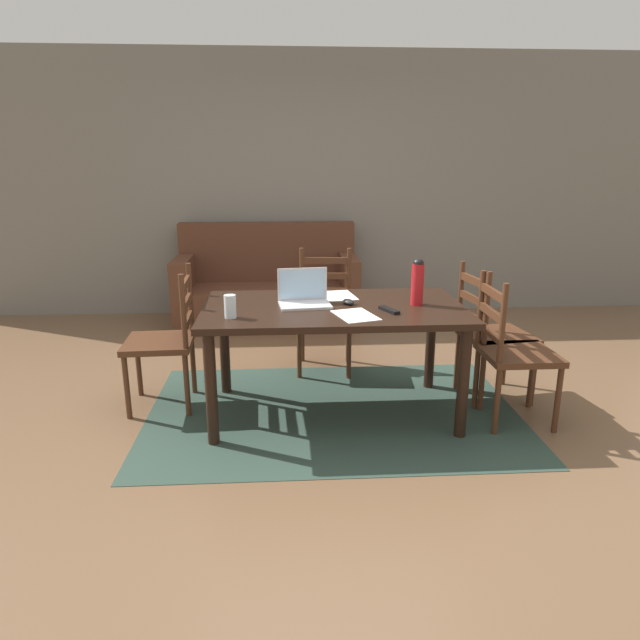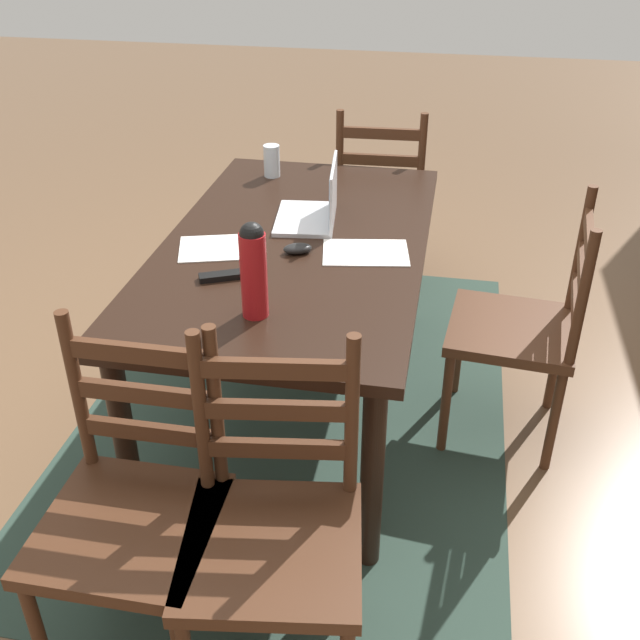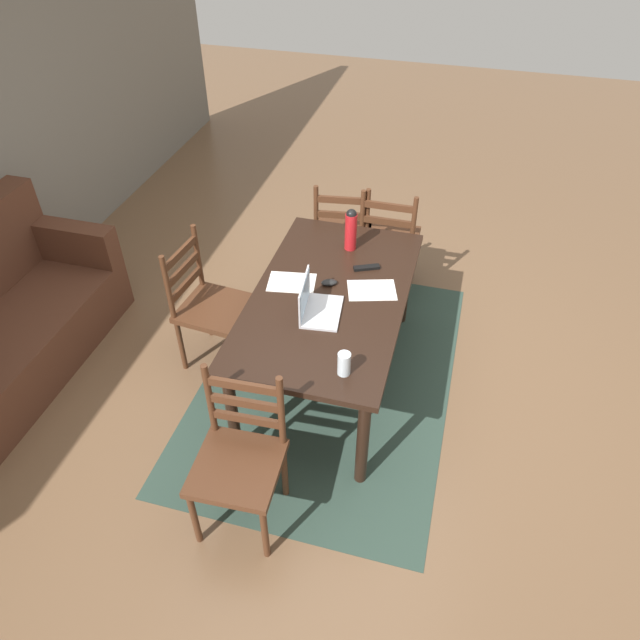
{
  "view_description": "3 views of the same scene",
  "coord_description": "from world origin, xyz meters",
  "px_view_note": "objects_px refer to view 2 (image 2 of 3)",
  "views": [
    {
      "loc": [
        -0.3,
        -3.44,
        1.63
      ],
      "look_at": [
        -0.09,
        -0.06,
        0.66
      ],
      "focal_mm": 31.55,
      "sensor_mm": 36.0,
      "label": 1
    },
    {
      "loc": [
        2.38,
        0.54,
        1.88
      ],
      "look_at": [
        0.09,
        0.11,
        0.47
      ],
      "focal_mm": 41.8,
      "sensor_mm": 36.0,
      "label": 2
    },
    {
      "loc": [
        -2.77,
        -0.69,
        2.98
      ],
      "look_at": [
        -0.1,
        0.04,
        0.6
      ],
      "focal_mm": 33.11,
      "sensor_mm": 36.0,
      "label": 3
    }
  ],
  "objects_px": {
    "drinking_glass": "(272,161)",
    "computer_mouse": "(297,249)",
    "laptop": "(317,207)",
    "chair_right_near": "(134,513)",
    "tv_remote": "(225,276)",
    "dining_table": "(296,262)",
    "chair_far_head": "(523,328)",
    "chair_left_far": "(380,200)",
    "water_bottle": "(253,268)",
    "chair_right_far": "(273,533)"
  },
  "relations": [
    {
      "from": "chair_far_head",
      "to": "computer_mouse",
      "type": "bearing_deg",
      "value": -83.39
    },
    {
      "from": "chair_right_far",
      "to": "water_bottle",
      "type": "bearing_deg",
      "value": -162.26
    },
    {
      "from": "water_bottle",
      "to": "chair_right_near",
      "type": "bearing_deg",
      "value": -17.23
    },
    {
      "from": "chair_right_far",
      "to": "laptop",
      "type": "distance_m",
      "value": 1.35
    },
    {
      "from": "chair_left_far",
      "to": "tv_remote",
      "type": "distance_m",
      "value": 1.51
    },
    {
      "from": "chair_right_near",
      "to": "laptop",
      "type": "bearing_deg",
      "value": 169.89
    },
    {
      "from": "chair_right_far",
      "to": "water_bottle",
      "type": "relative_size",
      "value": 3.18
    },
    {
      "from": "chair_right_far",
      "to": "tv_remote",
      "type": "bearing_deg",
      "value": -156.46
    },
    {
      "from": "laptop",
      "to": "computer_mouse",
      "type": "xyz_separation_m",
      "value": [
        0.28,
        -0.02,
        -0.04
      ]
    },
    {
      "from": "dining_table",
      "to": "chair_far_head",
      "type": "height_order",
      "value": "chair_far_head"
    },
    {
      "from": "dining_table",
      "to": "chair_right_far",
      "type": "xyz_separation_m",
      "value": [
        1.11,
        0.18,
        -0.19
      ]
    },
    {
      "from": "chair_right_far",
      "to": "computer_mouse",
      "type": "relative_size",
      "value": 9.5
    },
    {
      "from": "laptop",
      "to": "chair_far_head",
      "type": "bearing_deg",
      "value": 76.42
    },
    {
      "from": "water_bottle",
      "to": "chair_far_head",
      "type": "bearing_deg",
      "value": 122.01
    },
    {
      "from": "water_bottle",
      "to": "drinking_glass",
      "type": "height_order",
      "value": "water_bottle"
    },
    {
      "from": "dining_table",
      "to": "drinking_glass",
      "type": "bearing_deg",
      "value": -159.12
    },
    {
      "from": "drinking_glass",
      "to": "computer_mouse",
      "type": "distance_m",
      "value": 0.78
    },
    {
      "from": "laptop",
      "to": "drinking_glass",
      "type": "distance_m",
      "value": 0.53
    },
    {
      "from": "chair_left_far",
      "to": "chair_far_head",
      "type": "distance_m",
      "value": 1.29
    },
    {
      "from": "chair_left_far",
      "to": "computer_mouse",
      "type": "relative_size",
      "value": 9.5
    },
    {
      "from": "dining_table",
      "to": "chair_right_near",
      "type": "distance_m",
      "value": 1.14
    },
    {
      "from": "chair_far_head",
      "to": "chair_right_far",
      "type": "distance_m",
      "value": 1.29
    },
    {
      "from": "computer_mouse",
      "to": "tv_remote",
      "type": "bearing_deg",
      "value": -63.05
    },
    {
      "from": "chair_left_far",
      "to": "laptop",
      "type": "xyz_separation_m",
      "value": [
        0.93,
        -0.14,
        0.33
      ]
    },
    {
      "from": "chair_right_near",
      "to": "chair_far_head",
      "type": "height_order",
      "value": "same"
    },
    {
      "from": "dining_table",
      "to": "chair_left_far",
      "type": "height_order",
      "value": "chair_left_far"
    },
    {
      "from": "chair_left_far",
      "to": "computer_mouse",
      "type": "xyz_separation_m",
      "value": [
        1.21,
        -0.16,
        0.29
      ]
    },
    {
      "from": "chair_right_far",
      "to": "computer_mouse",
      "type": "xyz_separation_m",
      "value": [
        -1.02,
        -0.15,
        0.29
      ]
    },
    {
      "from": "water_bottle",
      "to": "dining_table",
      "type": "bearing_deg",
      "value": 179.36
    },
    {
      "from": "drinking_glass",
      "to": "chair_right_far",
      "type": "bearing_deg",
      "value": 13.56
    },
    {
      "from": "chair_right_near",
      "to": "tv_remote",
      "type": "relative_size",
      "value": 5.59
    },
    {
      "from": "computer_mouse",
      "to": "chair_right_far",
      "type": "bearing_deg",
      "value": -14.46
    },
    {
      "from": "dining_table",
      "to": "chair_right_near",
      "type": "bearing_deg",
      "value": -9.51
    },
    {
      "from": "chair_right_near",
      "to": "chair_right_far",
      "type": "distance_m",
      "value": 0.37
    },
    {
      "from": "dining_table",
      "to": "computer_mouse",
      "type": "xyz_separation_m",
      "value": [
        0.1,
        0.03,
        0.1
      ]
    },
    {
      "from": "chair_right_near",
      "to": "laptop",
      "type": "height_order",
      "value": "laptop"
    },
    {
      "from": "computer_mouse",
      "to": "tv_remote",
      "type": "xyz_separation_m",
      "value": [
        0.23,
        -0.19,
        -0.01
      ]
    },
    {
      "from": "computer_mouse",
      "to": "chair_right_near",
      "type": "bearing_deg",
      "value": -34.92
    },
    {
      "from": "water_bottle",
      "to": "drinking_glass",
      "type": "xyz_separation_m",
      "value": [
        -1.16,
        -0.23,
        -0.09
      ]
    },
    {
      "from": "dining_table",
      "to": "chair_left_far",
      "type": "distance_m",
      "value": 1.14
    },
    {
      "from": "chair_left_far",
      "to": "dining_table",
      "type": "bearing_deg",
      "value": -9.6
    },
    {
      "from": "chair_right_near",
      "to": "tv_remote",
      "type": "bearing_deg",
      "value": 178.28
    },
    {
      "from": "laptop",
      "to": "water_bottle",
      "type": "relative_size",
      "value": 1.15
    },
    {
      "from": "chair_left_far",
      "to": "water_bottle",
      "type": "bearing_deg",
      "value": -6.74
    },
    {
      "from": "laptop",
      "to": "tv_remote",
      "type": "distance_m",
      "value": 0.56
    },
    {
      "from": "drinking_glass",
      "to": "dining_table",
      "type": "bearing_deg",
      "value": 20.88
    },
    {
      "from": "water_bottle",
      "to": "computer_mouse",
      "type": "bearing_deg",
      "value": 175.39
    },
    {
      "from": "chair_right_near",
      "to": "computer_mouse",
      "type": "xyz_separation_m",
      "value": [
        -1.02,
        0.22,
        0.29
      ]
    },
    {
      "from": "chair_right_near",
      "to": "drinking_glass",
      "type": "distance_m",
      "value": 1.78
    },
    {
      "from": "chair_left_far",
      "to": "laptop",
      "type": "relative_size",
      "value": 2.77
    }
  ]
}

